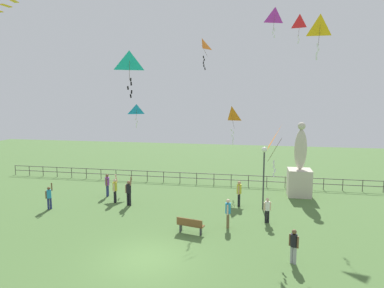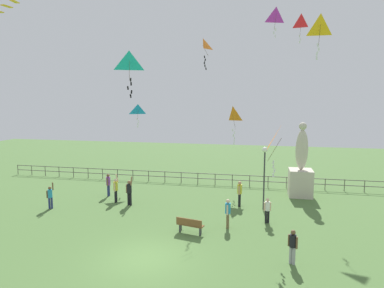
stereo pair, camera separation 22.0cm
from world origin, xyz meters
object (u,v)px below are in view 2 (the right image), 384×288
at_px(statue_monument, 301,173).
at_px(kite_4, 281,139).
at_px(person_2, 129,191).
at_px(kite_3, 276,15).
at_px(person_5, 240,192).
at_px(kite_6, 138,110).
at_px(kite_2, 129,62).
at_px(kite_5, 301,22).
at_px(lamppost, 265,164).
at_px(kite_1, 233,116).
at_px(person_7, 108,183).
at_px(park_bench, 190,225).
at_px(kite_0, 320,26).
at_px(person_1, 116,188).
at_px(kite_7, 203,46).
at_px(person_4, 293,245).
at_px(person_0, 228,211).
at_px(person_6, 267,209).
at_px(person_3, 50,196).

distance_m(statue_monument, kite_4, 9.44).
xyz_separation_m(person_2, kite_3, (9.52, 3.74, 11.95)).
height_order(statue_monument, person_5, statue_monument).
height_order(kite_3, kite_6, kite_3).
bearing_deg(kite_2, kite_5, 47.50).
relative_size(lamppost, kite_1, 1.37).
bearing_deg(kite_2, person_7, 126.96).
height_order(park_bench, kite_0, kite_0).
distance_m(park_bench, person_7, 9.41).
relative_size(person_1, person_2, 0.97).
distance_m(person_5, kite_4, 7.05).
relative_size(park_bench, kite_7, 0.66).
relative_size(person_1, kite_7, 0.85).
relative_size(lamppost, kite_3, 2.06).
xyz_separation_m(person_4, kite_6, (-11.91, 12.78, 5.42)).
distance_m(person_0, kite_7, 13.30).
xyz_separation_m(person_6, kite_7, (-5.03, 6.67, 10.42)).
height_order(lamppost, person_0, lamppost).
xyz_separation_m(lamppost, kite_2, (-7.25, -4.74, 6.13)).
bearing_deg(kite_3, person_6, -93.53).
bearing_deg(person_1, person_7, 132.09).
height_order(lamppost, kite_2, kite_2).
xyz_separation_m(person_6, kite_1, (-2.72, 7.37, 5.03)).
relative_size(statue_monument, person_1, 2.79).
bearing_deg(kite_6, kite_4, -41.88).
height_order(person_4, kite_4, kite_4).
height_order(person_2, person_5, person_2).
xyz_separation_m(person_5, kite_6, (-9.11, 5.10, 5.32)).
distance_m(person_1, kite_3, 16.42).
relative_size(person_1, person_7, 1.18).
xyz_separation_m(kite_1, kite_6, (-8.18, 0.55, 0.43)).
bearing_deg(kite_6, person_6, -36.01).
relative_size(person_4, kite_2, 0.64).
relative_size(kite_1, kite_2, 1.24).
distance_m(kite_3, kite_6, 13.33).
height_order(person_3, kite_3, kite_3).
height_order(person_4, kite_3, kite_3).
height_order(person_7, kite_1, kite_1).
relative_size(person_4, kite_4, 0.60).
height_order(person_5, kite_4, kite_4).
xyz_separation_m(kite_2, kite_4, (7.96, -0.06, -3.93)).
xyz_separation_m(kite_0, kite_1, (-5.10, 7.81, -5.12)).
height_order(person_6, kite_2, kite_2).
xyz_separation_m(statue_monument, person_5, (-4.32, -3.39, -0.75)).
height_order(statue_monument, kite_2, kite_2).
bearing_deg(kite_5, person_2, -148.92).
distance_m(person_0, person_4, 4.84).
bearing_deg(park_bench, person_7, 142.74).
height_order(person_0, person_6, person_0).
bearing_deg(person_1, kite_2, -54.82).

